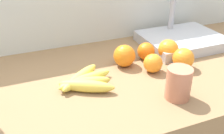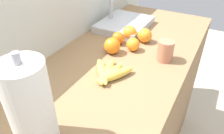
{
  "view_description": "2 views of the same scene",
  "coord_description": "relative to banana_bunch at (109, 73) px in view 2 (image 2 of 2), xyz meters",
  "views": [
    {
      "loc": [
        -0.22,
        -0.72,
        1.39
      ],
      "look_at": [
        0.07,
        -0.01,
        0.98
      ],
      "focal_mm": 42.86,
      "sensor_mm": 36.0,
      "label": 1
    },
    {
      "loc": [
        -0.66,
        -0.39,
        1.47
      ],
      "look_at": [
        0.01,
        -0.02,
        0.96
      ],
      "focal_mm": 34.81,
      "sensor_mm": 36.0,
      "label": 2
    }
  ],
  "objects": [
    {
      "name": "paper_towel_roll",
      "position": [
        -0.37,
        0.02,
        0.12
      ],
      "size": [
        0.12,
        0.12,
        0.3
      ],
      "color": "white",
      "rests_on": "counter"
    },
    {
      "name": "orange_back_right",
      "position": [
        0.18,
        0.08,
        0.02
      ],
      "size": [
        0.08,
        0.08,
        0.08
      ],
      "primitive_type": "sphere",
      "color": "orange",
      "rests_on": "counter"
    },
    {
      "name": "orange_center",
      "position": [
        0.25,
        0.0,
        0.01
      ],
      "size": [
        0.07,
        0.07,
        0.07
      ],
      "primitive_type": "sphere",
      "color": "orange",
      "rests_on": "counter"
    },
    {
      "name": "sink_basin",
      "position": [
        0.48,
        0.17,
        0.01
      ],
      "size": [
        0.33,
        0.26,
        0.24
      ],
      "color": "#B7BABF",
      "rests_on": "counter"
    },
    {
      "name": "orange_back_left",
      "position": [
        0.27,
        0.1,
        0.01
      ],
      "size": [
        0.07,
        0.07,
        0.07
      ],
      "primitive_type": "sphere",
      "color": "orange",
      "rests_on": "counter"
    },
    {
      "name": "wall_back",
      "position": [
        0.03,
        0.36,
        -0.3
      ],
      "size": [
        2.13,
        0.06,
        1.3
      ],
      "primitive_type": "cube",
      "color": "silver",
      "rests_on": "ground"
    },
    {
      "name": "banana_bunch",
      "position": [
        0.0,
        0.0,
        0.0
      ],
      "size": [
        0.19,
        0.19,
        0.04
      ],
      "color": "#EACF4C",
      "rests_on": "counter"
    },
    {
      "name": "orange_front",
      "position": [
        0.35,
        0.07,
        0.02
      ],
      "size": [
        0.08,
        0.08,
        0.08
      ],
      "primitive_type": "sphere",
      "color": "orange",
      "rests_on": "counter"
    },
    {
      "name": "orange_far_right",
      "position": [
        0.36,
        -0.01,
        0.02
      ],
      "size": [
        0.08,
        0.08,
        0.08
      ],
      "primitive_type": "sphere",
      "color": "orange",
      "rests_on": "counter"
    },
    {
      "name": "mug",
      "position": [
        0.24,
        -0.16,
        0.03
      ],
      "size": [
        0.07,
        0.07,
        0.1
      ],
      "primitive_type": "cylinder",
      "color": "#BF7456",
      "rests_on": "counter"
    }
  ]
}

